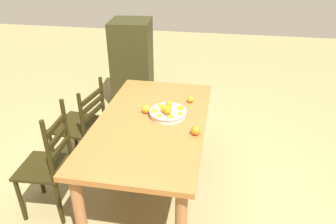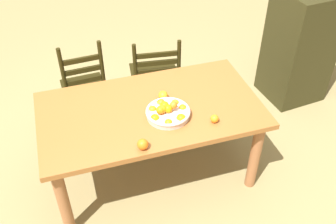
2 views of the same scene
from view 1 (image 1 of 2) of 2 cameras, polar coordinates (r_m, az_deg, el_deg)
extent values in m
plane|color=olive|center=(3.18, -2.72, -13.01)|extent=(12.00, 12.00, 0.00)
cube|color=#93592A|center=(2.76, -3.05, -1.88)|extent=(1.70, 0.94, 0.04)
cylinder|color=#945C37|center=(3.55, 5.78, -1.47)|extent=(0.09, 0.09, 0.69)
cylinder|color=#945C37|center=(2.53, -15.60, -16.89)|extent=(0.09, 0.09, 0.69)
cylinder|color=#945C37|center=(3.67, -6.01, -0.44)|extent=(0.09, 0.09, 0.69)
cube|color=black|center=(3.38, -15.95, -2.25)|extent=(0.51, 0.51, 0.03)
cylinder|color=black|center=(3.74, -16.49, -3.27)|extent=(0.04, 0.04, 0.43)
cylinder|color=black|center=(3.47, -20.02, -6.54)|extent=(0.04, 0.04, 0.43)
cylinder|color=black|center=(3.55, -11.01, -4.38)|extent=(0.04, 0.04, 0.43)
cylinder|color=black|center=(3.26, -14.26, -7.97)|extent=(0.04, 0.04, 0.43)
cylinder|color=black|center=(3.32, -11.74, 2.46)|extent=(0.04, 0.04, 0.46)
cylinder|color=black|center=(3.02, -15.30, -0.75)|extent=(0.04, 0.04, 0.46)
cube|color=black|center=(3.20, -13.31, -0.10)|extent=(0.37, 0.07, 0.04)
cube|color=black|center=(3.16, -13.48, 1.25)|extent=(0.37, 0.07, 0.04)
cube|color=black|center=(3.12, -13.65, 2.64)|extent=(0.37, 0.07, 0.04)
cube|color=black|center=(2.87, -21.39, -9.20)|extent=(0.41, 0.41, 0.03)
cylinder|color=black|center=(3.19, -22.07, -10.31)|extent=(0.04, 0.04, 0.43)
cylinder|color=black|center=(2.98, -25.00, -14.18)|extent=(0.04, 0.04, 0.43)
cylinder|color=black|center=(3.05, -16.40, -11.14)|extent=(0.04, 0.04, 0.43)
cylinder|color=black|center=(2.83, -18.95, -15.33)|extent=(0.04, 0.04, 0.43)
cylinder|color=black|center=(2.77, -17.82, -2.90)|extent=(0.04, 0.04, 0.54)
cylinder|color=black|center=(2.52, -20.75, -6.80)|extent=(0.04, 0.04, 0.54)
cube|color=black|center=(2.69, -18.93, -6.28)|extent=(0.30, 0.04, 0.04)
cube|color=black|center=(2.63, -19.28, -4.39)|extent=(0.30, 0.04, 0.04)
cube|color=black|center=(2.58, -19.64, -2.42)|extent=(0.30, 0.04, 0.04)
cube|color=#2A2711|center=(4.53, -6.42, 8.72)|extent=(0.61, 0.58, 1.19)
cylinder|color=beige|center=(2.81, 0.00, -0.30)|extent=(0.32, 0.32, 0.05)
torus|color=beige|center=(2.79, 0.00, 0.11)|extent=(0.33, 0.33, 0.02)
sphere|color=orange|center=(2.90, 0.17, 1.08)|extent=(0.06, 0.06, 0.06)
sphere|color=orange|center=(2.89, -1.39, 0.88)|extent=(0.06, 0.06, 0.06)
sphere|color=orange|center=(2.80, -2.46, 0.00)|extent=(0.07, 0.07, 0.07)
sphere|color=orange|center=(2.72, -1.68, -0.94)|extent=(0.06, 0.06, 0.06)
sphere|color=orange|center=(2.69, 0.43, -1.21)|extent=(0.07, 0.07, 0.07)
sphere|color=orange|center=(2.75, 2.25, -0.57)|extent=(0.06, 0.06, 0.06)
sphere|color=orange|center=(2.84, 2.20, 0.47)|extent=(0.07, 0.07, 0.07)
sphere|color=orange|center=(2.81, 0.20, 1.44)|extent=(0.06, 0.06, 0.06)
sphere|color=orange|center=(2.78, 0.08, 0.62)|extent=(0.06, 0.06, 0.06)
sphere|color=orange|center=(2.74, -0.15, 0.30)|extent=(0.07, 0.07, 0.07)
sphere|color=orange|center=(2.77, -0.65, 0.64)|extent=(0.07, 0.07, 0.07)
sphere|color=orange|center=(2.72, -0.03, 0.15)|extent=(0.06, 0.06, 0.06)
sphere|color=orange|center=(2.54, 5.01, -3.31)|extent=(0.08, 0.08, 0.08)
sphere|color=orange|center=(3.05, 4.05, 2.26)|extent=(0.06, 0.06, 0.06)
sphere|color=orange|center=(2.86, -3.98, 0.54)|extent=(0.08, 0.08, 0.08)
camera|label=2|loc=(2.48, 61.94, 27.15)|focal=41.25mm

